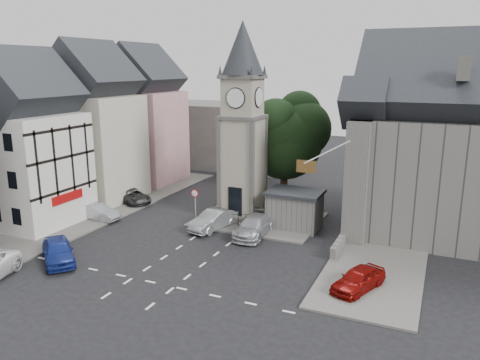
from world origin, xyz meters
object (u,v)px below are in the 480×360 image
at_px(clock_tower, 243,124).
at_px(stone_shelter, 295,209).
at_px(car_west_blue, 58,251).
at_px(car_east_red, 358,279).
at_px(pedestrian, 371,225).

distance_m(clock_tower, stone_shelter, 8.15).
height_order(stone_shelter, car_west_blue, stone_shelter).
bearing_deg(car_east_red, car_west_blue, -145.99).
distance_m(car_west_blue, pedestrian, 22.75).
xyz_separation_m(car_east_red, pedestrian, (-0.73, 9.56, 0.17)).
height_order(car_west_blue, pedestrian, pedestrian).
xyz_separation_m(stone_shelter, car_west_blue, (-12.30, -12.98, -0.76)).
distance_m(stone_shelter, car_east_red, 11.24).
height_order(car_west_blue, car_east_red, car_west_blue).
distance_m(clock_tower, car_east_red, 16.65).
xyz_separation_m(stone_shelter, pedestrian, (5.97, 0.58, -0.69)).
bearing_deg(pedestrian, car_east_red, 59.60).
bearing_deg(clock_tower, car_east_red, -39.47).
xyz_separation_m(car_west_blue, pedestrian, (18.27, 13.56, 0.08)).
bearing_deg(car_west_blue, pedestrian, -13.22).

